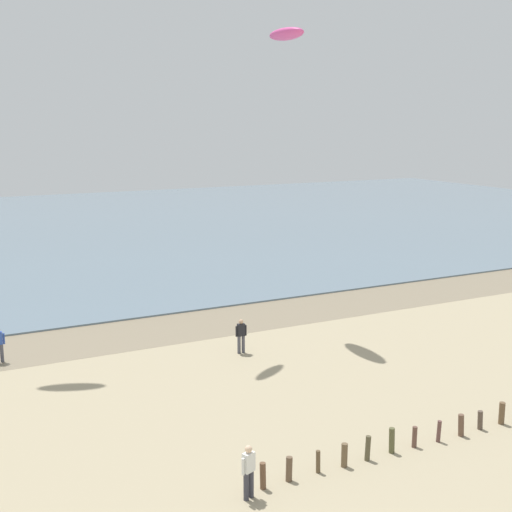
# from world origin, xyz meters

# --- Properties ---
(wet_sand_strip) EXTENTS (120.00, 5.23, 0.01)m
(wet_sand_strip) POSITION_xyz_m (0.00, 24.36, 0.00)
(wet_sand_strip) COLOR #84755B
(wet_sand_strip) RESTS_ON ground
(sea) EXTENTS (160.00, 70.00, 0.10)m
(sea) POSITION_xyz_m (0.00, 61.98, 0.05)
(sea) COLOR slate
(sea) RESTS_ON ground
(groyne_mid) EXTENTS (12.15, 0.33, 0.90)m
(groyne_mid) POSITION_xyz_m (6.33, 7.63, 0.41)
(groyne_mid) COLOR brown
(groyne_mid) RESTS_ON ground
(person_nearest_camera) EXTENTS (0.54, 0.33, 1.71)m
(person_nearest_camera) POSITION_xyz_m (-0.20, 7.31, 0.92)
(person_nearest_camera) COLOR #383842
(person_nearest_camera) RESTS_ON ground
(person_left_flank) EXTENTS (0.57, 0.25, 1.71)m
(person_left_flank) POSITION_xyz_m (5.17, 19.08, 0.92)
(person_left_flank) COLOR #4C4C56
(person_left_flank) RESTS_ON ground
(kite_aloft_3) EXTENTS (1.19, 3.25, 0.73)m
(kite_aloft_3) POSITION_xyz_m (9.24, 22.12, 15.45)
(kite_aloft_3) COLOR #E54C99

